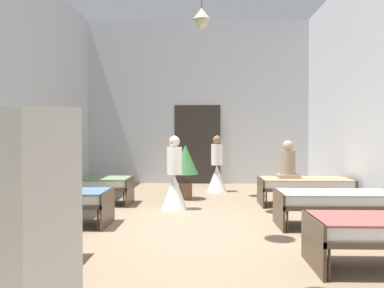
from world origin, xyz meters
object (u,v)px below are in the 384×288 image
Objects in this scene: bed_right_row_2 at (305,185)px; nurse_near_aisle at (174,183)px; bed_left_row_1 at (51,199)px; bed_left_row_2 at (87,184)px; patient_seated_primary at (288,164)px; nurse_mid_aisle at (217,172)px; bed_right_row_1 at (337,200)px; privacy_screen at (0,219)px; potted_plant at (185,164)px.

bed_right_row_2 is 2.78m from nurse_near_aisle.
bed_left_row_1 is 1.00× the size of bed_right_row_2.
patient_seated_primary is (4.30, 0.04, 0.43)m from bed_left_row_2.
bed_left_row_2 is at bearing 90.00° from bed_left_row_1.
bed_left_row_1 is 1.28× the size of nurse_near_aisle.
bed_right_row_2 is at bearing 0.00° from bed_left_row_2.
bed_right_row_2 is 1.28× the size of nurse_near_aisle.
nurse_near_aisle is 1.00× the size of nurse_mid_aisle.
bed_left_row_2 is 4.32m from patient_seated_primary.
bed_left_row_2 is (-4.65, 1.90, 0.00)m from bed_right_row_1.
patient_seated_primary is 6.22m from privacy_screen.
bed_right_row_1 is at bearing -79.80° from patient_seated_primary.
bed_right_row_1 is 1.90m from bed_right_row_2.
bed_left_row_1 is at bearing 14.66° from nurse_near_aisle.
potted_plant is (-2.56, 0.70, 0.39)m from bed_right_row_2.
nurse_mid_aisle is at bearing 52.79° from bed_left_row_1.
nurse_near_aisle reaches higher than potted_plant.
bed_right_row_2 is at bearing 90.00° from bed_right_row_1.
bed_right_row_2 is 6.40m from privacy_screen.
bed_right_row_2 is at bearing 22.21° from bed_left_row_1.
bed_left_row_1 is 1.12× the size of privacy_screen.
nurse_near_aisle is 1.18× the size of potted_plant.
bed_left_row_1 is 1.00× the size of bed_left_row_2.
potted_plant is at bearing -118.65° from nurse_near_aisle.
bed_right_row_1 is 4.98m from privacy_screen.
bed_left_row_2 and bed_right_row_2 have the same top height.
potted_plant is at bearing 18.59° from bed_left_row_2.
bed_left_row_1 is 2.37m from nurse_near_aisle.
patient_seated_primary reaches higher than bed_left_row_1.
nurse_mid_aisle is at bearing 33.17° from bed_left_row_2.
potted_plant is (2.09, 0.70, 0.39)m from bed_left_row_2.
bed_right_row_1 is 1.51× the size of potted_plant.
bed_right_row_2 is (4.65, 1.90, 0.00)m from bed_left_row_1.
bed_left_row_2 is 1.00× the size of bed_right_row_2.
patient_seated_primary is at bearing 172.76° from bed_right_row_2.
potted_plant is at bearing 164.68° from bed_right_row_2.
patient_seated_primary is (-0.35, 1.94, 0.43)m from bed_right_row_1.
bed_left_row_2 is 1.28× the size of nurse_mid_aisle.
bed_left_row_2 is at bearing -179.41° from patient_seated_primary.
potted_plant reaches higher than bed_left_row_1.
privacy_screen reaches higher than bed_left_row_2.
nurse_near_aisle is (1.93, 1.38, 0.09)m from bed_left_row_1.
patient_seated_primary is 0.47× the size of privacy_screen.
bed_right_row_2 is at bearing 169.65° from nurse_near_aisle.
privacy_screen is (-3.70, -3.30, 0.41)m from bed_right_row_1.
bed_right_row_1 is 1.28× the size of nurse_near_aisle.
bed_right_row_1 is 1.00× the size of bed_left_row_2.
nurse_mid_aisle is (0.94, 2.39, 0.00)m from nurse_near_aisle.
bed_left_row_1 is at bearing -90.00° from bed_left_row_2.
nurse_near_aisle is 0.87× the size of privacy_screen.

